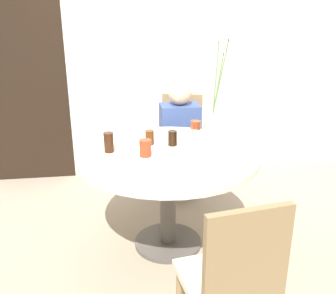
{
  "coord_description": "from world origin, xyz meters",
  "views": [
    {
      "loc": [
        -0.32,
        -2.32,
        1.6
      ],
      "look_at": [
        0.0,
        0.0,
        0.75
      ],
      "focal_mm": 40.0,
      "sensor_mm": 36.0,
      "label": 1
    }
  ],
  "objects_px": {
    "birthday_cake": "(192,141)",
    "drink_glass_0": "(145,148)",
    "chair_right_flank": "(234,276)",
    "flower_vase": "(214,116)",
    "drink_glass_1": "(172,138)",
    "drink_glass_3": "(150,137)",
    "drink_glass_4": "(195,129)",
    "side_plate": "(161,167)",
    "person_guest": "(179,143)",
    "chair_left_flank": "(181,137)",
    "drink_glass_2": "(109,142)"
  },
  "relations": [
    {
      "from": "chair_left_flank",
      "to": "drink_glass_4",
      "type": "height_order",
      "value": "chair_left_flank"
    },
    {
      "from": "chair_left_flank",
      "to": "flower_vase",
      "type": "distance_m",
      "value": 0.9
    },
    {
      "from": "chair_left_flank",
      "to": "drink_glass_4",
      "type": "relative_size",
      "value": 6.99
    },
    {
      "from": "birthday_cake",
      "to": "drink_glass_3",
      "type": "distance_m",
      "value": 0.3
    },
    {
      "from": "birthday_cake",
      "to": "side_plate",
      "type": "bearing_deg",
      "value": -129.3
    },
    {
      "from": "flower_vase",
      "to": "drink_glass_3",
      "type": "xyz_separation_m",
      "value": [
        -0.46,
        -0.0,
        -0.14
      ]
    },
    {
      "from": "chair_right_flank",
      "to": "drink_glass_3",
      "type": "bearing_deg",
      "value": -86.43
    },
    {
      "from": "side_plate",
      "to": "drink_glass_1",
      "type": "bearing_deg",
      "value": 71.28
    },
    {
      "from": "chair_left_flank",
      "to": "drink_glass_2",
      "type": "bearing_deg",
      "value": -110.72
    },
    {
      "from": "flower_vase",
      "to": "drink_glass_1",
      "type": "distance_m",
      "value": 0.33
    },
    {
      "from": "flower_vase",
      "to": "drink_glass_2",
      "type": "relative_size",
      "value": 5.76
    },
    {
      "from": "drink_glass_0",
      "to": "person_guest",
      "type": "height_order",
      "value": "person_guest"
    },
    {
      "from": "chair_left_flank",
      "to": "drink_glass_1",
      "type": "bearing_deg",
      "value": -89.1
    },
    {
      "from": "drink_glass_4",
      "to": "person_guest",
      "type": "bearing_deg",
      "value": 93.38
    },
    {
      "from": "drink_glass_3",
      "to": "drink_glass_4",
      "type": "relative_size",
      "value": 0.81
    },
    {
      "from": "drink_glass_3",
      "to": "drink_glass_4",
      "type": "height_order",
      "value": "drink_glass_4"
    },
    {
      "from": "birthday_cake",
      "to": "side_plate",
      "type": "height_order",
      "value": "birthday_cake"
    },
    {
      "from": "chair_left_flank",
      "to": "person_guest",
      "type": "relative_size",
      "value": 0.85
    },
    {
      "from": "birthday_cake",
      "to": "drink_glass_4",
      "type": "relative_size",
      "value": 1.53
    },
    {
      "from": "flower_vase",
      "to": "side_plate",
      "type": "distance_m",
      "value": 0.64
    },
    {
      "from": "birthday_cake",
      "to": "drink_glass_0",
      "type": "xyz_separation_m",
      "value": [
        -0.33,
        -0.11,
        0.0
      ]
    },
    {
      "from": "birthday_cake",
      "to": "person_guest",
      "type": "height_order",
      "value": "person_guest"
    },
    {
      "from": "chair_right_flank",
      "to": "drink_glass_1",
      "type": "xyz_separation_m",
      "value": [
        -0.11,
        1.14,
        0.28
      ]
    },
    {
      "from": "drink_glass_1",
      "to": "drink_glass_2",
      "type": "height_order",
      "value": "drink_glass_2"
    },
    {
      "from": "chair_left_flank",
      "to": "chair_right_flank",
      "type": "distance_m",
      "value": 1.97
    },
    {
      "from": "drink_glass_4",
      "to": "chair_right_flank",
      "type": "bearing_deg",
      "value": -93.99
    },
    {
      "from": "person_guest",
      "to": "drink_glass_3",
      "type": "bearing_deg",
      "value": -116.96
    },
    {
      "from": "flower_vase",
      "to": "drink_glass_2",
      "type": "distance_m",
      "value": 0.76
    },
    {
      "from": "drink_glass_2",
      "to": "chair_right_flank",
      "type": "bearing_deg",
      "value": -62.82
    },
    {
      "from": "chair_right_flank",
      "to": "drink_glass_0",
      "type": "height_order",
      "value": "chair_right_flank"
    },
    {
      "from": "birthday_cake",
      "to": "drink_glass_1",
      "type": "distance_m",
      "value": 0.14
    },
    {
      "from": "drink_glass_3",
      "to": "birthday_cake",
      "type": "bearing_deg",
      "value": -22.69
    },
    {
      "from": "chair_left_flank",
      "to": "drink_glass_2",
      "type": "relative_size",
      "value": 6.56
    },
    {
      "from": "birthday_cake",
      "to": "person_guest",
      "type": "relative_size",
      "value": 0.19
    },
    {
      "from": "drink_glass_1",
      "to": "drink_glass_2",
      "type": "relative_size",
      "value": 0.78
    },
    {
      "from": "birthday_cake",
      "to": "drink_glass_3",
      "type": "bearing_deg",
      "value": 157.31
    },
    {
      "from": "flower_vase",
      "to": "drink_glass_0",
      "type": "height_order",
      "value": "flower_vase"
    },
    {
      "from": "flower_vase",
      "to": "drink_glass_2",
      "type": "bearing_deg",
      "value": -171.07
    },
    {
      "from": "drink_glass_3",
      "to": "drink_glass_4",
      "type": "xyz_separation_m",
      "value": [
        0.35,
        0.11,
        0.01
      ]
    },
    {
      "from": "chair_left_flank",
      "to": "drink_glass_0",
      "type": "bearing_deg",
      "value": -97.23
    },
    {
      "from": "drink_glass_0",
      "to": "person_guest",
      "type": "relative_size",
      "value": 0.11
    },
    {
      "from": "flower_vase",
      "to": "chair_right_flank",
      "type": "bearing_deg",
      "value": -99.47
    },
    {
      "from": "chair_left_flank",
      "to": "drink_glass_3",
      "type": "relative_size",
      "value": 8.65
    },
    {
      "from": "side_plate",
      "to": "drink_glass_3",
      "type": "distance_m",
      "value": 0.43
    },
    {
      "from": "drink_glass_2",
      "to": "drink_glass_0",
      "type": "bearing_deg",
      "value": -25.39
    },
    {
      "from": "birthday_cake",
      "to": "drink_glass_0",
      "type": "bearing_deg",
      "value": -161.54
    },
    {
      "from": "drink_glass_0",
      "to": "drink_glass_3",
      "type": "height_order",
      "value": "drink_glass_0"
    },
    {
      "from": "chair_right_flank",
      "to": "birthday_cake",
      "type": "relative_size",
      "value": 4.56
    },
    {
      "from": "chair_left_flank",
      "to": "birthday_cake",
      "type": "distance_m",
      "value": 0.95
    },
    {
      "from": "flower_vase",
      "to": "birthday_cake",
      "type": "bearing_deg",
      "value": -146.57
    }
  ]
}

